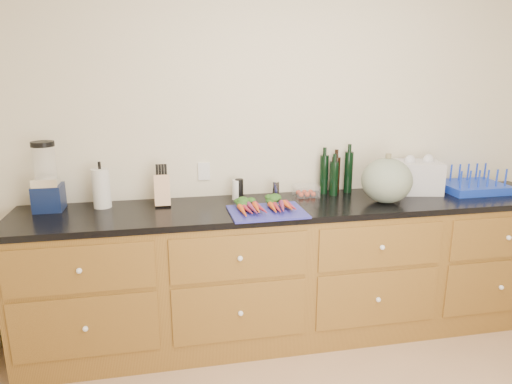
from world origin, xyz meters
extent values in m
cube|color=beige|center=(0.00, 1.62, 1.30)|extent=(4.10, 0.05, 2.60)
cube|color=brown|center=(0.00, 1.30, 0.45)|extent=(3.60, 0.60, 0.90)
cube|color=brown|center=(-1.35, 0.99, 0.72)|extent=(0.82, 0.01, 0.28)
sphere|color=white|center=(-1.35, 0.98, 0.72)|extent=(0.03, 0.03, 0.03)
cube|color=brown|center=(-1.35, 0.99, 0.36)|extent=(0.82, 0.01, 0.38)
sphere|color=white|center=(-1.35, 0.98, 0.36)|extent=(0.03, 0.03, 0.03)
cube|color=brown|center=(-0.45, 0.99, 0.72)|extent=(0.82, 0.01, 0.28)
sphere|color=white|center=(-0.45, 0.98, 0.72)|extent=(0.03, 0.03, 0.03)
cube|color=brown|center=(-0.45, 0.99, 0.36)|extent=(0.82, 0.01, 0.38)
sphere|color=white|center=(-0.45, 0.98, 0.36)|extent=(0.03, 0.03, 0.03)
cube|color=brown|center=(0.45, 0.99, 0.72)|extent=(0.82, 0.01, 0.28)
sphere|color=white|center=(0.45, 0.98, 0.72)|extent=(0.03, 0.03, 0.03)
cube|color=brown|center=(0.45, 0.99, 0.36)|extent=(0.82, 0.01, 0.38)
sphere|color=white|center=(0.45, 0.98, 0.36)|extent=(0.03, 0.03, 0.03)
cube|color=brown|center=(1.35, 0.99, 0.72)|extent=(0.82, 0.01, 0.28)
sphere|color=white|center=(1.35, 0.98, 0.72)|extent=(0.03, 0.03, 0.03)
cube|color=brown|center=(1.35, 0.99, 0.36)|extent=(0.82, 0.01, 0.38)
sphere|color=white|center=(1.35, 0.98, 0.36)|extent=(0.03, 0.03, 0.03)
cube|color=black|center=(0.00, 1.30, 0.92)|extent=(3.64, 0.62, 0.04)
cube|color=navy|center=(-0.25, 1.14, 0.95)|extent=(0.47, 0.36, 0.01)
cone|color=#D54E19|center=(-0.41, 1.12, 0.97)|extent=(0.04, 0.18, 0.04)
cone|color=maroon|center=(-0.38, 1.12, 0.97)|extent=(0.04, 0.18, 0.04)
cone|color=#74244F|center=(-0.35, 1.12, 0.97)|extent=(0.04, 0.18, 0.04)
cone|color=#D54E19|center=(-0.32, 1.12, 0.97)|extent=(0.04, 0.18, 0.04)
cone|color=maroon|center=(-0.29, 1.12, 0.97)|extent=(0.04, 0.18, 0.04)
ellipsoid|color=#1D4F1A|center=(-0.35, 1.26, 0.98)|extent=(0.18, 0.11, 0.05)
cone|color=#D54E19|center=(-0.21, 1.12, 0.97)|extent=(0.04, 0.18, 0.04)
cone|color=maroon|center=(-0.18, 1.12, 0.97)|extent=(0.04, 0.18, 0.04)
cone|color=#74244F|center=(-0.16, 1.12, 0.97)|extent=(0.04, 0.18, 0.04)
cone|color=#D54E19|center=(-0.13, 1.12, 0.97)|extent=(0.04, 0.18, 0.04)
cone|color=maroon|center=(-0.10, 1.12, 0.97)|extent=(0.04, 0.18, 0.04)
ellipsoid|color=#1D4F1A|center=(-0.16, 1.26, 0.98)|extent=(0.18, 0.11, 0.05)
ellipsoid|color=slate|center=(0.57, 1.22, 1.09)|extent=(0.33, 0.33, 0.30)
cube|color=#0D1941|center=(-1.58, 1.46, 1.02)|extent=(0.17, 0.17, 0.16)
cube|color=silver|center=(-1.58, 1.43, 1.13)|extent=(0.15, 0.10, 0.05)
cylinder|color=white|center=(-1.58, 1.46, 1.23)|extent=(0.13, 0.13, 0.22)
cylinder|color=black|center=(-1.58, 1.46, 1.36)|extent=(0.14, 0.14, 0.03)
cylinder|color=silver|center=(-1.26, 1.46, 1.07)|extent=(0.11, 0.11, 0.25)
cube|color=tan|center=(-0.88, 1.44, 1.04)|extent=(0.10, 0.10, 0.20)
cylinder|color=white|center=(-0.39, 1.48, 1.01)|extent=(0.06, 0.06, 0.14)
cylinder|color=black|center=(-0.37, 1.48, 1.01)|extent=(0.06, 0.06, 0.14)
cylinder|color=silver|center=(-0.12, 1.48, 1.00)|extent=(0.05, 0.05, 0.11)
cube|color=white|center=(0.10, 1.47, 0.98)|extent=(0.17, 0.13, 0.08)
cylinder|color=black|center=(0.24, 1.52, 1.08)|extent=(0.06, 0.06, 0.28)
cylinder|color=black|center=(0.33, 1.53, 1.07)|extent=(0.06, 0.06, 0.26)
cylinder|color=black|center=(0.43, 1.52, 1.09)|extent=(0.06, 0.06, 0.29)
cylinder|color=black|center=(0.30, 1.46, 1.06)|extent=(0.06, 0.06, 0.24)
cube|color=#1535BD|center=(1.33, 1.38, 0.97)|extent=(0.44, 0.36, 0.06)
camera|label=1|loc=(-0.84, -1.48, 1.78)|focal=32.00mm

